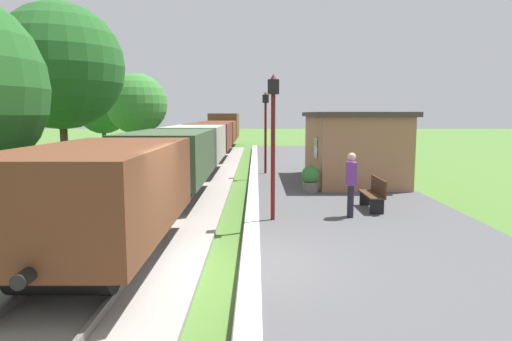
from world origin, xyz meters
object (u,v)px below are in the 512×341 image
Objects in this scene: tree_field_left at (135,104)px; lamp_post_near at (271,120)px; bench_near_hut at (372,193)px; station_hut at (350,146)px; tree_field_distant at (101,107)px; potted_planter at (309,178)px; lamp_post_far at (264,117)px; freight_train at (203,140)px; tree_trackside_far at (58,67)px; person_waiting at (349,182)px.

lamp_post_near is at bearing -62.19° from tree_field_left.
tree_field_left is at bearing 129.76° from bench_near_hut.
station_hut is 1.09× the size of tree_field_distant.
lamp_post_far is at bearing 106.87° from potted_planter.
tree_field_distant reaches higher than bench_near_hut.
freight_train is at bearing 122.76° from lamp_post_far.
tree_trackside_far reaches higher than lamp_post_near.
tree_field_left is (-8.32, 8.79, 2.75)m from potted_planter.
bench_near_hut is at bearing -22.68° from tree_trackside_far.
tree_trackside_far is at bearing -24.07° from person_waiting.
station_hut is at bearing -30.96° from tree_field_left.
potted_planter is (-0.59, 3.88, -0.46)m from person_waiting.
lamp_post_far is 0.52× the size of tree_trackside_far.
tree_field_left is (-6.85, 12.98, 0.68)m from lamp_post_near.
person_waiting is (-0.86, -0.92, 0.46)m from bench_near_hut.
person_waiting is at bearing -81.34° from potted_planter.
potted_planter is (-1.45, 2.96, 0.00)m from bench_near_hut.
tree_field_distant is (-3.31, 14.27, -1.27)m from tree_trackside_far.
freight_train is 9.79m from tree_field_distant.
tree_field_left reaches higher than lamp_post_far.
potted_planter is at bearing -76.66° from person_waiting.
bench_near_hut is 1.64× the size of potted_planter.
tree_trackside_far reaches higher than tree_field_left.
tree_field_left is (-8.91, 12.67, 2.29)m from person_waiting.
tree_field_distant is (-11.03, 10.89, 0.63)m from lamp_post_far.
person_waiting is 23.71m from tree_field_distant.
bench_near_hut is 0.28× the size of tree_field_distant.
person_waiting is 3.95m from potted_planter.
bench_near_hut is at bearing -50.24° from tree_field_left.
lamp_post_far is 7.92m from tree_field_left.
freight_train is 6.30m from lamp_post_far.
station_hut is 3.87× the size of bench_near_hut.
tree_trackside_far is (-11.19, -1.11, 3.05)m from station_hut.
station_hut is 5.66m from bench_near_hut.
freight_train is 26.13× the size of bench_near_hut.
tree_trackside_far reaches higher than freight_train.
lamp_post_near is (-1.48, -4.19, 2.08)m from potted_planter.
lamp_post_far reaches higher than potted_planter.
lamp_post_near is (3.33, -14.23, 1.35)m from freight_train.
tree_field_distant is (-4.19, 6.97, -0.05)m from tree_field_left.
potted_planter is at bearing -9.24° from tree_trackside_far.
lamp_post_far is at bearing 110.52° from bench_near_hut.
tree_field_left is at bearing -59.02° from tree_field_distant.
bench_near_hut is 0.88× the size of person_waiting.
lamp_post_far is at bearing 90.00° from lamp_post_near.
lamp_post_far is at bearing -57.24° from freight_train.
tree_trackside_far is (-9.79, 5.37, 3.52)m from person_waiting.
tree_field_left reaches higher than freight_train.
potted_planter is 20.30m from tree_field_distant.
lamp_post_near is at bearing -109.43° from potted_planter.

